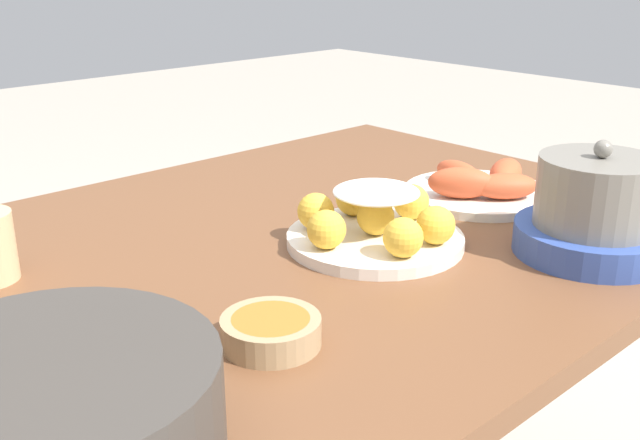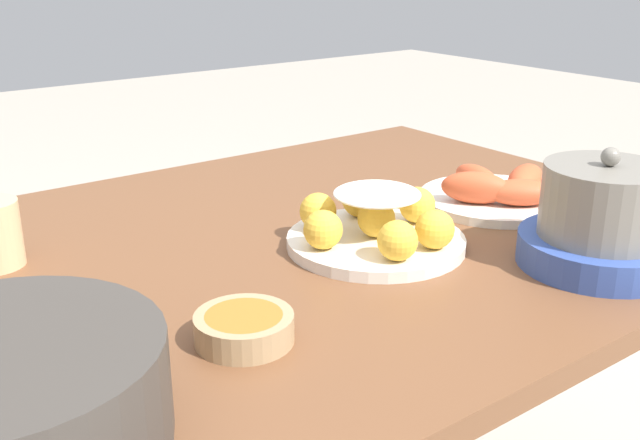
# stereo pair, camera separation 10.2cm
# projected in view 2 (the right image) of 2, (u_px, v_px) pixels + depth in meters

# --- Properties ---
(dining_table) EXTENTS (1.33, 0.89, 0.78)m
(dining_table) POSITION_uv_depth(u_px,v_px,m) (266.00, 315.00, 1.07)
(dining_table) COLOR brown
(dining_table) RESTS_ON ground_plane
(cake_plate) EXTENTS (0.25, 0.25, 0.09)m
(cake_plate) POSITION_uv_depth(u_px,v_px,m) (375.00, 226.00, 1.03)
(cake_plate) COLOR silver
(cake_plate) RESTS_ON dining_table
(serving_bowl) EXTENTS (0.27, 0.27, 0.09)m
(serving_bowl) POSITION_uv_depth(u_px,v_px,m) (1.00, 394.00, 0.60)
(serving_bowl) COLOR #3D3833
(serving_bowl) RESTS_ON dining_table
(sauce_bowl) EXTENTS (0.11, 0.11, 0.03)m
(sauce_bowl) POSITION_uv_depth(u_px,v_px,m) (244.00, 327.00, 0.78)
(sauce_bowl) COLOR tan
(sauce_bowl) RESTS_ON dining_table
(seafood_platter) EXTENTS (0.24, 0.24, 0.06)m
(seafood_platter) POSITION_uv_depth(u_px,v_px,m) (498.00, 192.00, 1.20)
(seafood_platter) COLOR silver
(seafood_platter) RESTS_ON dining_table
(warming_pot) EXTENTS (0.21, 0.21, 0.16)m
(warming_pot) POSITION_uv_depth(u_px,v_px,m) (602.00, 222.00, 0.96)
(warming_pot) COLOR #334C99
(warming_pot) RESTS_ON dining_table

